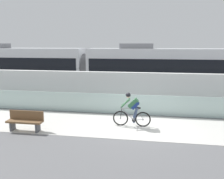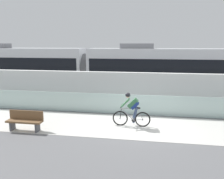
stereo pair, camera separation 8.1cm
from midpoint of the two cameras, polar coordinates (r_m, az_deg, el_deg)
ground_plane at (r=10.94m, az=6.51°, el=-9.13°), size 200.00×200.00×0.00m
bike_path_deck at (r=10.94m, az=6.51°, el=-9.10°), size 32.00×3.20×0.01m
glass_parapet at (r=12.53m, az=6.98°, el=-3.80°), size 32.00×0.05×1.11m
concrete_barrier_wall at (r=14.17m, az=7.32°, el=0.01°), size 32.00×0.36×2.09m
tram_rail_near at (r=16.82m, az=7.52°, el=-1.80°), size 32.00×0.08×0.01m
tram_rail_far at (r=18.22m, az=7.66°, el=-0.78°), size 32.00×0.08×0.01m
tram at (r=17.82m, az=-6.06°, el=5.14°), size 22.56×2.54×3.81m
cyclist_on_bike at (r=10.71m, az=5.13°, el=-5.15°), size 1.77×0.58×1.61m
bench at (r=10.94m, az=-20.59°, el=-7.16°), size 1.60×0.45×0.89m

